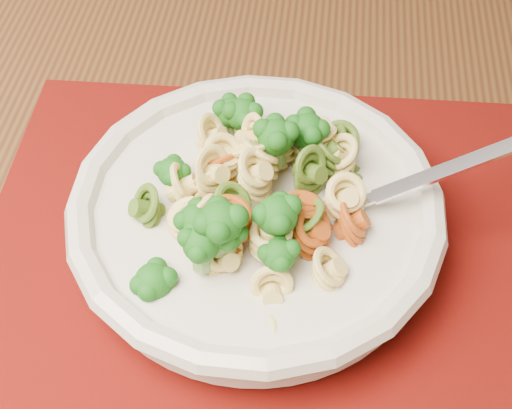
{
  "coord_description": "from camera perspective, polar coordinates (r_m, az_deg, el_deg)",
  "views": [
    {
      "loc": [
        0.63,
        -0.33,
        1.19
      ],
      "look_at": [
        0.64,
        -0.02,
        0.81
      ],
      "focal_mm": 50.0,
      "sensor_mm": 36.0,
      "label": 1
    }
  ],
  "objects": [
    {
      "name": "dining_table",
      "position": [
        0.66,
        0.74,
        -1.0
      ],
      "size": [
        1.67,
        1.22,
        0.77
      ],
      "rotation": [
        0.0,
        0.0,
        -0.16
      ],
      "color": "#4D3115",
      "rests_on": "ground"
    },
    {
      "name": "placemat",
      "position": [
        0.52,
        1.19,
        -3.18
      ],
      "size": [
        0.46,
        0.38,
        0.0
      ],
      "primitive_type": "cube",
      "rotation": [
        0.0,
        0.0,
        -0.13
      ],
      "color": "#500D03",
      "rests_on": "dining_table"
    },
    {
      "name": "pasta_bowl",
      "position": [
        0.5,
        0.0,
        -0.73
      ],
      "size": [
        0.26,
        0.26,
        0.05
      ],
      "color": "beige",
      "rests_on": "placemat"
    },
    {
      "name": "pasta_broccoli_heap",
      "position": [
        0.49,
        0.0,
        0.45
      ],
      "size": [
        0.22,
        0.22,
        0.06
      ],
      "primitive_type": null,
      "color": "#EACB74",
      "rests_on": "pasta_bowl"
    },
    {
      "name": "fork",
      "position": [
        0.48,
        6.65,
        -0.49
      ],
      "size": [
        0.18,
        0.05,
        0.08
      ],
      "primitive_type": null,
      "rotation": [
        0.0,
        -0.35,
        0.14
      ],
      "color": "silver",
      "rests_on": "pasta_bowl"
    }
  ]
}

